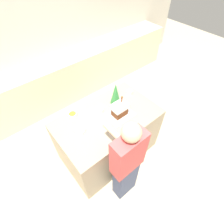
# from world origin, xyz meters

# --- Properties ---
(ground_plane) EXTENTS (12.00, 12.00, 0.00)m
(ground_plane) POSITION_xyz_m (0.00, 0.00, 0.00)
(ground_plane) COLOR #C6B28E
(wall_back) EXTENTS (8.00, 0.05, 2.60)m
(wall_back) POSITION_xyz_m (0.00, 2.07, 1.30)
(wall_back) COLOR beige
(wall_back) RESTS_ON ground_plane
(back_cabinet_block) EXTENTS (6.00, 0.60, 0.95)m
(back_cabinet_block) POSITION_xyz_m (0.00, 1.74, 0.48)
(back_cabinet_block) COLOR beige
(back_cabinet_block) RESTS_ON ground_plane
(kitchen_island) EXTENTS (1.49, 0.91, 0.90)m
(kitchen_island) POSITION_xyz_m (0.00, 0.00, 0.45)
(kitchen_island) COLOR gray
(kitchen_island) RESTS_ON ground_plane
(baking_tray) EXTENTS (0.38, 0.31, 0.01)m
(baking_tray) POSITION_xyz_m (0.17, -0.07, 0.90)
(baking_tray) COLOR #B2B2BC
(baking_tray) RESTS_ON kitchen_island
(gingerbread_house) EXTENTS (0.22, 0.16, 0.29)m
(gingerbread_house) POSITION_xyz_m (0.17, -0.07, 1.02)
(gingerbread_house) COLOR brown
(gingerbread_house) RESTS_ON baking_tray
(decorative_tree) EXTENTS (0.16, 0.16, 0.37)m
(decorative_tree) POSITION_xyz_m (0.29, 0.16, 1.08)
(decorative_tree) COLOR #33843D
(decorative_tree) RESTS_ON kitchen_island
(candy_bowl_behind_tray) EXTENTS (0.12, 0.12, 0.04)m
(candy_bowl_behind_tray) POSITION_xyz_m (-0.01, 0.18, 0.92)
(candy_bowl_behind_tray) COLOR white
(candy_bowl_behind_tray) RESTS_ON kitchen_island
(candy_bowl_far_right) EXTENTS (0.09, 0.09, 0.05)m
(candy_bowl_far_right) POSITION_xyz_m (0.61, 0.18, 0.93)
(candy_bowl_far_right) COLOR silver
(candy_bowl_far_right) RESTS_ON kitchen_island
(candy_bowl_near_tray_left) EXTENTS (0.12, 0.12, 0.04)m
(candy_bowl_near_tray_left) POSITION_xyz_m (-0.36, 0.35, 0.92)
(candy_bowl_near_tray_left) COLOR white
(candy_bowl_near_tray_left) RESTS_ON kitchen_island
(candy_bowl_front_corner) EXTENTS (0.14, 0.14, 0.04)m
(candy_bowl_front_corner) POSITION_xyz_m (-0.43, 0.05, 0.92)
(candy_bowl_front_corner) COLOR white
(candy_bowl_front_corner) RESTS_ON kitchen_island
(person) EXTENTS (0.41, 0.51, 1.55)m
(person) POSITION_xyz_m (-0.23, -0.66, 0.80)
(person) COLOR #424C6B
(person) RESTS_ON ground_plane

